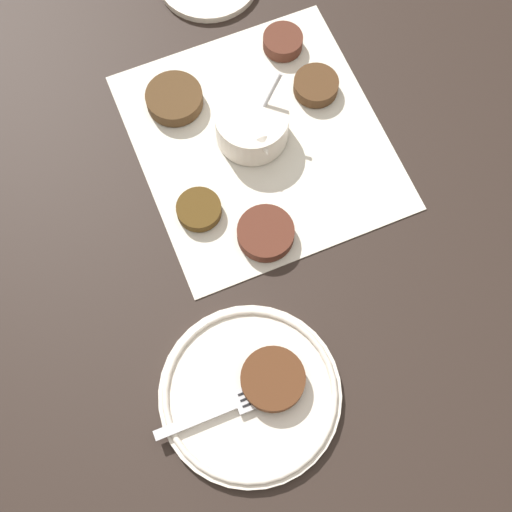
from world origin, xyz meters
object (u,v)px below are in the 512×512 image
(sauce_bowl, at_px, (252,126))
(fork, at_px, (235,404))
(serving_plate, at_px, (250,394))
(fritter_on_plate, at_px, (273,379))

(sauce_bowl, height_order, fork, sauce_bowl)
(sauce_bowl, xyz_separation_m, serving_plate, (0.33, -0.13, -0.02))
(sauce_bowl, distance_m, serving_plate, 0.35)
(sauce_bowl, height_order, fritter_on_plate, sauce_bowl)
(fork, bearing_deg, sauce_bowl, 156.12)
(sauce_bowl, bearing_deg, fritter_on_plate, -16.54)
(serving_plate, distance_m, fork, 0.02)
(serving_plate, xyz_separation_m, fork, (0.01, -0.02, 0.01))
(sauce_bowl, relative_size, fritter_on_plate, 1.39)
(fritter_on_plate, relative_size, fork, 0.47)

